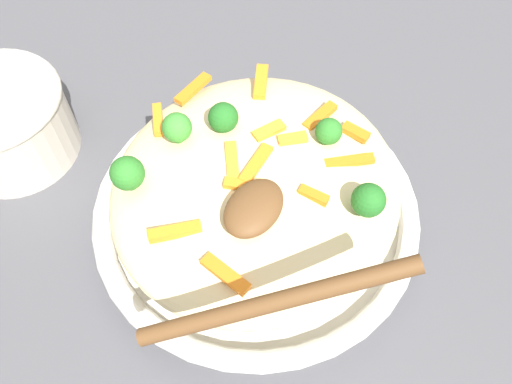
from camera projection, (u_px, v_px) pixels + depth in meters
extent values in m
plane|color=#4C4C51|center=(256.00, 225.00, 0.50)|extent=(2.40, 2.40, 0.00)
cylinder|color=white|center=(256.00, 219.00, 0.49)|extent=(0.27, 0.27, 0.02)
torus|color=white|center=(256.00, 208.00, 0.48)|extent=(0.30, 0.30, 0.02)
torus|color=black|center=(256.00, 206.00, 0.47)|extent=(0.29, 0.29, 0.00)
ellipsoid|color=beige|center=(256.00, 186.00, 0.45)|extent=(0.26, 0.24, 0.06)
cube|color=orange|center=(260.00, 162.00, 0.42)|extent=(0.04, 0.01, 0.01)
cube|color=orange|center=(261.00, 82.00, 0.48)|extent=(0.04, 0.03, 0.01)
cube|color=orange|center=(293.00, 139.00, 0.43)|extent=(0.02, 0.02, 0.01)
cube|color=orange|center=(355.00, 132.00, 0.45)|extent=(0.01, 0.02, 0.01)
cube|color=orange|center=(253.00, 213.00, 0.39)|extent=(0.01, 0.03, 0.01)
cube|color=orange|center=(248.00, 187.00, 0.41)|extent=(0.02, 0.04, 0.01)
cube|color=orange|center=(349.00, 161.00, 0.43)|extent=(0.03, 0.04, 0.01)
cube|color=orange|center=(269.00, 132.00, 0.44)|extent=(0.03, 0.02, 0.01)
cube|color=orange|center=(320.00, 116.00, 0.45)|extent=(0.04, 0.02, 0.01)
cube|color=orange|center=(232.00, 164.00, 0.42)|extent=(0.04, 0.03, 0.01)
cube|color=orange|center=(311.00, 199.00, 0.40)|extent=(0.01, 0.02, 0.01)
cube|color=orange|center=(157.00, 121.00, 0.45)|extent=(0.03, 0.03, 0.01)
cube|color=orange|center=(193.00, 89.00, 0.47)|extent=(0.04, 0.01, 0.01)
cube|color=orange|center=(225.00, 274.00, 0.37)|extent=(0.02, 0.04, 0.01)
cube|color=orange|center=(175.00, 232.00, 0.39)|extent=(0.03, 0.04, 0.01)
cylinder|color=#296820|center=(131.00, 183.00, 0.42)|extent=(0.01, 0.01, 0.01)
sphere|color=#2D7A28|center=(127.00, 173.00, 0.40)|extent=(0.03, 0.03, 0.03)
cylinder|color=#377928|center=(179.00, 138.00, 0.44)|extent=(0.01, 0.01, 0.01)
sphere|color=#3D8E33|center=(177.00, 127.00, 0.43)|extent=(0.03, 0.03, 0.03)
cylinder|color=#296820|center=(327.00, 140.00, 0.44)|extent=(0.01, 0.01, 0.01)
sphere|color=#2D7A28|center=(329.00, 131.00, 0.43)|extent=(0.02, 0.02, 0.02)
cylinder|color=#205B1C|center=(365.00, 209.00, 0.40)|extent=(0.01, 0.01, 0.01)
sphere|color=#236B23|center=(368.00, 200.00, 0.39)|extent=(0.03, 0.03, 0.03)
cylinder|color=#205B1C|center=(224.00, 127.00, 0.45)|extent=(0.01, 0.01, 0.01)
sphere|color=#236B23|center=(223.00, 117.00, 0.43)|extent=(0.03, 0.03, 0.03)
ellipsoid|color=brown|center=(254.00, 208.00, 0.39)|extent=(0.06, 0.04, 0.02)
cylinder|color=brown|center=(274.00, 302.00, 0.32)|extent=(0.12, 0.14, 0.07)
cylinder|color=beige|center=(5.00, 124.00, 0.52)|extent=(0.13, 0.13, 0.08)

